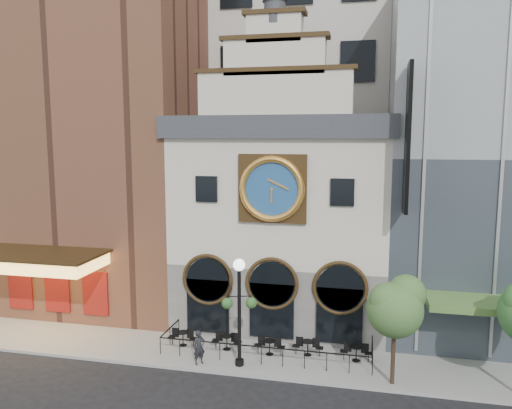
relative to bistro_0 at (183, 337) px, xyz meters
The scene contains 14 objects.
ground 5.21m from the bistro_0, 28.44° to the right, with size 120.00×120.00×0.00m, color black.
sidewalk 4.58m from the bistro_0, ahead, with size 44.00×5.00×0.15m, color gray.
clock_building 9.29m from the bistro_0, 49.66° to the left, with size 12.60×8.78×18.65m.
theater_building 16.47m from the bistro_0, 138.43° to the left, with size 14.00×15.60×25.00m.
office_tower 26.53m from the bistro_0, 75.45° to the left, with size 20.00×16.00×40.00m, color beige.
cafe_railing 4.55m from the bistro_0, ahead, with size 10.60×2.60×0.90m, color black, non-canonical shape.
bistro_0 is the anchor object (origin of this frame).
bistro_1 2.42m from the bistro_0, ahead, with size 1.58×0.68×0.90m.
bistro_2 4.73m from the bistro_0, ahead, with size 1.58×0.68×0.90m.
bistro_3 6.65m from the bistro_0, ahead, with size 1.58×0.68×0.90m.
bistro_4 9.08m from the bistro_0, ahead, with size 1.58×0.68×0.90m.
pedestrian 2.46m from the bistro_0, 50.01° to the right, with size 0.62×0.40×1.69m, color black.
lamppost 4.79m from the bistro_0, 24.05° to the right, with size 1.66×0.87×5.33m.
tree_left 11.38m from the bistro_0, ahead, with size 2.60×2.50×5.00m.
Camera 1 is at (4.79, -21.48, 11.23)m, focal length 35.00 mm.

